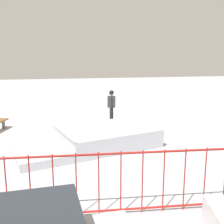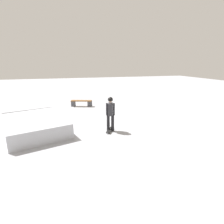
% 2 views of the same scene
% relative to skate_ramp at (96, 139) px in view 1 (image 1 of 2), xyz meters
% --- Properties ---
extents(ground_plane, '(60.00, 60.00, 0.00)m').
position_rel_skate_ramp_xyz_m(ground_plane, '(0.85, -1.31, -0.32)').
color(ground_plane, '#A8AAB2').
extents(skate_ramp, '(5.91, 4.01, 0.74)m').
position_rel_skate_ramp_xyz_m(skate_ramp, '(0.00, 0.00, 0.00)').
color(skate_ramp, '#B0B3BB').
rests_on(skate_ramp, ground).
extents(skater, '(0.43, 0.42, 1.73)m').
position_rel_skate_ramp_xyz_m(skater, '(-1.33, -3.73, 0.69)').
color(skater, black).
rests_on(skater, ground).
extents(skateboard, '(0.79, 0.57, 0.09)m').
position_rel_skate_ramp_xyz_m(skateboard, '(-1.39, -3.69, -0.24)').
color(skateboard, black).
rests_on(skateboard, ground).
extents(perimeter_fence, '(10.32, 0.80, 1.50)m').
position_rel_skate_ramp_xyz_m(perimeter_fence, '(0.85, 4.74, 0.45)').
color(perimeter_fence, maroon).
rests_on(perimeter_fence, ground).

